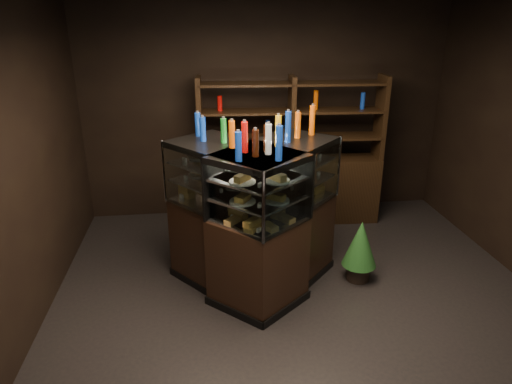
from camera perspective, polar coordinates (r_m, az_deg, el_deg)
ground at (r=4.72m, az=5.80°, el=-14.12°), size 5.00×5.00×0.00m
room_shell at (r=3.92m, az=6.87°, el=9.62°), size 5.02×5.02×3.01m
display_case at (r=4.77m, az=-0.08°, el=-6.28°), size 1.87×1.55×1.55m
food_display at (r=4.49m, az=-0.08°, el=1.15°), size 1.40×1.09×0.47m
bottles_top at (r=4.35m, az=-0.09°, el=7.50°), size 1.22×0.96×0.30m
potted_conifer at (r=5.02m, az=12.95°, el=-6.17°), size 0.37×0.37×0.79m
back_shelving at (r=6.27m, az=4.24°, el=1.56°), size 2.46×0.55×2.00m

